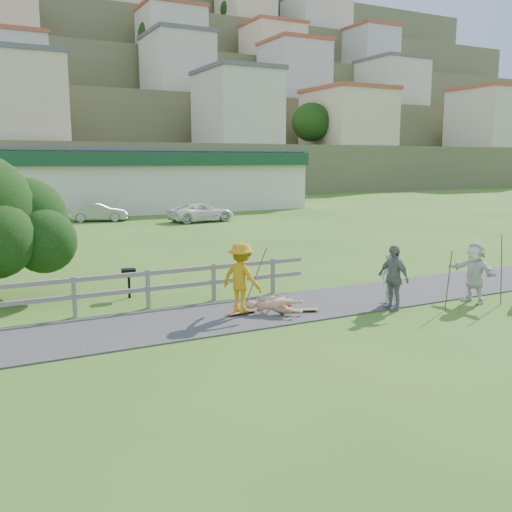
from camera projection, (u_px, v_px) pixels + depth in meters
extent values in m
plane|color=#365F1B|center=(267.00, 329.00, 14.04)|extent=(260.00, 260.00, 0.00)
cube|color=#363638|center=(240.00, 314.00, 15.35)|extent=(34.00, 3.00, 0.04)
cube|color=slate|center=(74.00, 297.00, 15.03)|extent=(0.10, 0.10, 1.10)
cube|color=slate|center=(148.00, 289.00, 15.93)|extent=(0.10, 0.10, 1.10)
cube|color=slate|center=(214.00, 282.00, 16.84)|extent=(0.10, 0.10, 1.10)
cube|color=slate|center=(273.00, 276.00, 17.75)|extent=(0.10, 0.10, 1.10)
cube|color=slate|center=(53.00, 282.00, 14.72)|extent=(15.00, 0.08, 0.12)
cube|color=slate|center=(54.00, 299.00, 14.80)|extent=(15.00, 0.08, 0.12)
cube|color=beige|center=(105.00, 182.00, 46.11)|extent=(32.00, 10.00, 4.80)
cube|color=#163D25|center=(120.00, 159.00, 41.25)|extent=(32.00, 0.60, 1.00)
cube|color=#515156|center=(103.00, 150.00, 45.68)|extent=(32.50, 10.50, 0.30)
cube|color=#515E37|center=(25.00, 171.00, 61.71)|extent=(220.00, 14.00, 6.00)
cube|color=beige|center=(21.00, 109.00, 60.63)|extent=(10.00, 9.00, 7.00)
cube|color=#515156|center=(19.00, 72.00, 60.01)|extent=(10.40, 9.40, 0.50)
cube|color=#515E37|center=(13.00, 141.00, 72.51)|extent=(220.00, 14.00, 13.00)
cube|color=beige|center=(7.00, 59.00, 70.85)|extent=(10.00, 9.00, 7.00)
cube|color=#515156|center=(5.00, 28.00, 70.23)|extent=(10.40, 9.40, 0.50)
cube|color=#515E37|center=(3.00, 116.00, 83.23)|extent=(220.00, 14.00, 21.00)
imported|color=#BB8411|center=(241.00, 281.00, 15.12)|extent=(1.17, 1.40, 1.88)
imported|color=tan|center=(274.00, 306.00, 15.19)|extent=(1.22, 1.41, 0.55)
imported|color=white|center=(391.00, 280.00, 16.04)|extent=(0.72, 0.84, 1.53)
imported|color=slate|center=(393.00, 278.00, 15.72)|extent=(0.54, 1.10, 1.82)
imported|color=silver|center=(475.00, 272.00, 16.52)|extent=(0.59, 1.68, 1.79)
imported|color=#929599|center=(99.00, 212.00, 38.76)|extent=(4.01, 2.38, 1.25)
imported|color=white|center=(201.00, 212.00, 38.49)|extent=(4.71, 2.56, 1.25)
sphere|color=red|center=(287.00, 305.00, 15.79)|extent=(0.27, 0.27, 0.27)
cylinder|color=brown|center=(255.00, 277.00, 15.74)|extent=(0.03, 0.03, 1.86)
cylinder|color=brown|center=(448.00, 281.00, 15.66)|extent=(0.03, 0.03, 1.68)
cylinder|color=brown|center=(501.00, 270.00, 16.27)|extent=(0.03, 0.03, 2.03)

